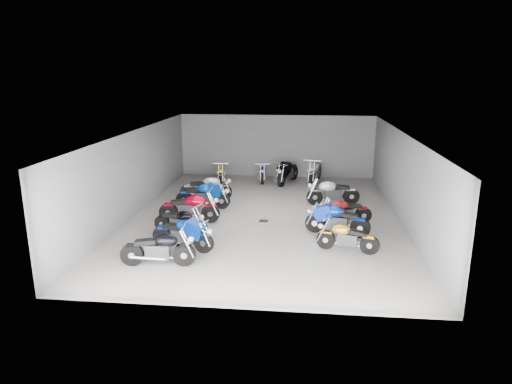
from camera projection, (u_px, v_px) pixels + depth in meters
ground at (265, 217)px, 17.33m from camera, size 14.00×14.00×0.00m
wall_back at (276, 146)px, 23.65m from camera, size 10.00×0.10×3.20m
wall_left at (135, 173)px, 17.42m from camera, size 0.10×14.00×3.20m
wall_right at (403, 179)px, 16.42m from camera, size 0.10×14.00×3.20m
ceiling at (265, 132)px, 16.51m from camera, size 10.00×14.00×0.04m
drain_grate at (264, 221)px, 16.85m from camera, size 0.32×0.32×0.01m
motorcycle_left_a at (159, 249)px, 12.85m from camera, size 2.14×0.47×0.94m
motorcycle_left_b at (183, 234)px, 14.03m from camera, size 2.08×0.75×0.94m
motorcycle_left_c at (180, 221)px, 15.32m from camera, size 1.91×0.70×0.86m
motorcycle_left_d at (190, 208)px, 16.62m from camera, size 2.26×0.44×0.99m
motorcycle_left_e at (204, 195)px, 18.29m from camera, size 2.22×0.43×0.98m
motorcycle_left_f at (207, 188)px, 19.47m from camera, size 2.23×0.57×0.98m
motorcycle_right_b at (347, 237)px, 13.90m from camera, size 1.89×0.61×0.85m
motorcycle_right_c at (337, 220)px, 15.30m from camera, size 2.17×0.69×0.97m
motorcycle_right_d at (344, 212)px, 16.34m from camera, size 1.98×0.71×0.89m
motorcycle_right_f at (332, 192)px, 18.81m from camera, size 2.21×0.57×0.97m
motorcycle_back_b at (222, 173)px, 22.54m from camera, size 0.44×2.04×0.89m
motorcycle_back_c at (262, 173)px, 22.81m from camera, size 0.42×1.87×0.82m
motorcycle_back_d at (288, 172)px, 22.38m from camera, size 0.96×2.30×1.05m
motorcycle_back_e at (315, 172)px, 22.56m from camera, size 0.67×2.28×1.01m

